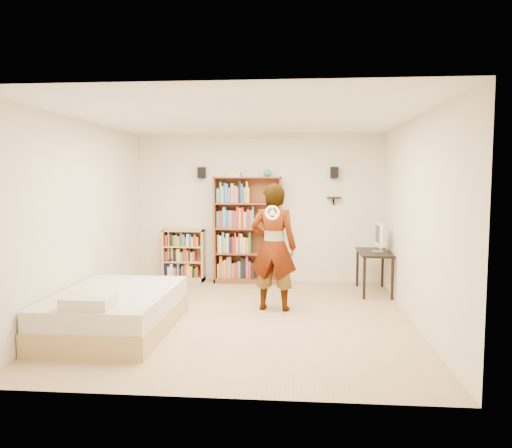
{
  "coord_description": "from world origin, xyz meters",
  "views": [
    {
      "loc": [
        0.73,
        -6.62,
        1.91
      ],
      "look_at": [
        0.1,
        0.6,
        1.23
      ],
      "focal_mm": 35.0,
      "sensor_mm": 36.0,
      "label": 1
    }
  ],
  "objects_px": {
    "person": "(273,247)",
    "tall_bookshelf": "(248,230)",
    "low_bookshelf": "(184,255)",
    "daybed": "(116,306)",
    "computer_desk": "(374,272)"
  },
  "relations": [
    {
      "from": "person",
      "to": "tall_bookshelf",
      "type": "bearing_deg",
      "value": -66.05
    },
    {
      "from": "low_bookshelf",
      "to": "daybed",
      "type": "relative_size",
      "value": 0.45
    },
    {
      "from": "low_bookshelf",
      "to": "computer_desk",
      "type": "bearing_deg",
      "value": -11.35
    },
    {
      "from": "tall_bookshelf",
      "to": "person",
      "type": "relative_size",
      "value": 1.05
    },
    {
      "from": "low_bookshelf",
      "to": "computer_desk",
      "type": "xyz_separation_m",
      "value": [
        3.37,
        -0.68,
        -0.13
      ]
    },
    {
      "from": "computer_desk",
      "to": "person",
      "type": "xyz_separation_m",
      "value": [
        -1.61,
        -1.22,
        0.57
      ]
    },
    {
      "from": "low_bookshelf",
      "to": "person",
      "type": "relative_size",
      "value": 0.52
    },
    {
      "from": "tall_bookshelf",
      "to": "daybed",
      "type": "xyz_separation_m",
      "value": [
        -1.35,
        -3.02,
        -0.65
      ]
    },
    {
      "from": "tall_bookshelf",
      "to": "computer_desk",
      "type": "xyz_separation_m",
      "value": [
        2.17,
        -0.64,
        -0.62
      ]
    },
    {
      "from": "tall_bookshelf",
      "to": "person",
      "type": "distance_m",
      "value": 1.94
    },
    {
      "from": "low_bookshelf",
      "to": "person",
      "type": "height_order",
      "value": "person"
    },
    {
      "from": "tall_bookshelf",
      "to": "person",
      "type": "xyz_separation_m",
      "value": [
        0.56,
        -1.86,
        -0.05
      ]
    },
    {
      "from": "tall_bookshelf",
      "to": "computer_desk",
      "type": "height_order",
      "value": "tall_bookshelf"
    },
    {
      "from": "low_bookshelf",
      "to": "person",
      "type": "xyz_separation_m",
      "value": [
        1.76,
        -1.89,
        0.44
      ]
    },
    {
      "from": "low_bookshelf",
      "to": "daybed",
      "type": "distance_m",
      "value": 3.06
    }
  ]
}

